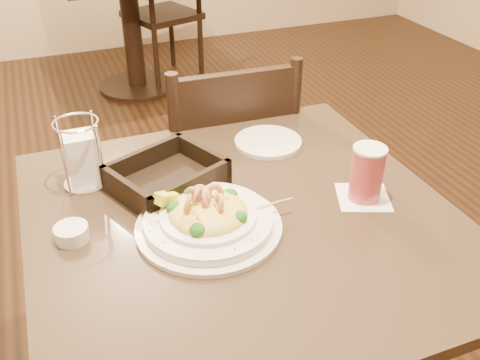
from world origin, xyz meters
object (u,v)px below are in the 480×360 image
object	(u,v)px
pasta_bowl	(208,218)
side_plate	(268,142)
background_table	(130,11)
dining_chair_far	(166,9)
main_table	(243,297)
drink_glass	(367,174)
napkin_caddy	(82,158)
bread_basket	(167,179)
butter_ramekin	(72,233)
dining_chair_near	(224,176)

from	to	relation	value
pasta_bowl	side_plate	xyz separation A→B (m)	(0.26, 0.29, -0.02)
background_table	side_plate	distance (m)	2.34
dining_chair_far	side_plate	xyz separation A→B (m)	(-0.32, -2.38, 0.27)
main_table	dining_chair_far	bearing A→B (deg)	79.43
pasta_bowl	drink_glass	xyz separation A→B (m)	(0.36, -0.02, 0.04)
main_table	napkin_caddy	world-z (taller)	napkin_caddy
drink_glass	napkin_caddy	world-z (taller)	napkin_caddy
main_table	dining_chair_far	size ratio (longest dim) A/B	0.97
bread_basket	main_table	bearing A→B (deg)	-54.33
napkin_caddy	butter_ramekin	bearing A→B (deg)	-105.13
napkin_caddy	pasta_bowl	bearing A→B (deg)	-51.59
pasta_bowl	napkin_caddy	bearing A→B (deg)	128.41
side_plate	background_table	bearing A→B (deg)	88.26
main_table	drink_glass	size ratio (longest dim) A/B	6.05
dining_chair_far	pasta_bowl	xyz separation A→B (m)	(-0.58, -2.68, 0.30)
dining_chair_near	napkin_caddy	distance (m)	0.65
drink_glass	dining_chair_near	bearing A→B (deg)	101.39
background_table	butter_ramekin	distance (m)	2.64
background_table	napkin_caddy	xyz separation A→B (m)	(-0.55, -2.35, 0.31)
bread_basket	napkin_caddy	world-z (taller)	napkin_caddy
napkin_caddy	side_plate	distance (m)	0.48
main_table	pasta_bowl	world-z (taller)	pasta_bowl
dining_chair_near	pasta_bowl	distance (m)	0.70
dining_chair_far	butter_ramekin	bearing A→B (deg)	53.23
background_table	bread_basket	distance (m)	2.48
napkin_caddy	side_plate	size ratio (longest dim) A/B	0.92
bread_basket	background_table	bearing A→B (deg)	81.29
dining_chair_near	butter_ramekin	bearing A→B (deg)	47.74
main_table	dining_chair_near	distance (m)	0.59
main_table	dining_chair_near	bearing A→B (deg)	74.58
background_table	bread_basket	bearing A→B (deg)	-98.71
main_table	pasta_bowl	bearing A→B (deg)	-169.76
main_table	dining_chair_far	world-z (taller)	dining_chair_far
bread_basket	butter_ramekin	distance (m)	0.26
side_plate	napkin_caddy	bearing A→B (deg)	-177.19
main_table	background_table	world-z (taller)	same
dining_chair_far	bread_basket	xyz separation A→B (m)	(-0.62, -2.49, 0.29)
butter_ramekin	drink_glass	bearing A→B (deg)	-7.88
background_table	napkin_caddy	size ratio (longest dim) A/B	6.04
pasta_bowl	bread_basket	bearing A→B (deg)	101.53
background_table	napkin_caddy	distance (m)	2.44
main_table	pasta_bowl	xyz separation A→B (m)	(-0.08, -0.02, 0.27)
main_table	napkin_caddy	size ratio (longest dim) A/B	5.49
pasta_bowl	bread_basket	world-z (taller)	pasta_bowl
dining_chair_far	background_table	bearing A→B (deg)	-5.92
main_table	butter_ramekin	world-z (taller)	butter_ramekin
dining_chair_near	butter_ramekin	size ratio (longest dim) A/B	13.50
napkin_caddy	dining_chair_near	bearing A→B (deg)	34.66
pasta_bowl	butter_ramekin	xyz separation A→B (m)	(-0.27, 0.07, -0.01)
dining_chair_near	drink_glass	world-z (taller)	dining_chair_near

